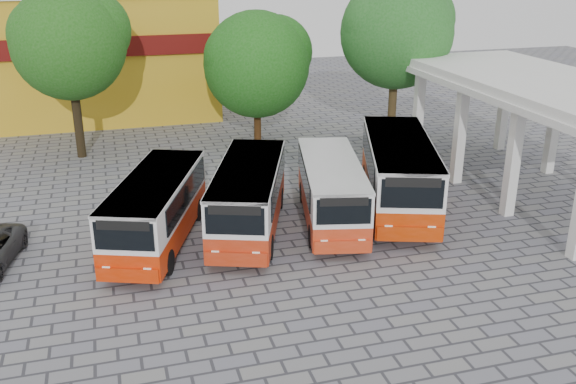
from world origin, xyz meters
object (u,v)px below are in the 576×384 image
object	(u,v)px
bus_centre_left	(249,194)
bus_far_left	(156,207)
bus_centre_right	(332,188)
bus_far_right	(399,170)

from	to	relation	value
bus_centre_left	bus_far_left	bearing A→B (deg)	-156.49
bus_centre_right	bus_far_right	world-z (taller)	bus_far_right
bus_far_right	bus_centre_left	bearing A→B (deg)	-156.37
bus_far_left	bus_centre_left	distance (m)	3.68
bus_centre_right	bus_far_right	xyz separation A→B (m)	(3.32, 0.63, 0.26)
bus_centre_left	bus_centre_right	bearing A→B (deg)	18.50
bus_centre_right	bus_far_right	bearing A→B (deg)	23.69
bus_far_left	bus_far_right	distance (m)	10.50
bus_centre_right	bus_centre_left	bearing A→B (deg)	-168.35
bus_centre_left	bus_centre_right	world-z (taller)	bus_centre_left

